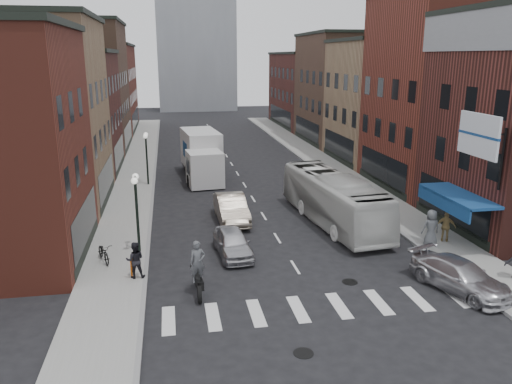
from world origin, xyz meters
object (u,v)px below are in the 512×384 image
streetlamp_far (146,149)px  sedan_left_near (233,243)px  transit_bus (333,199)px  parked_bicycle (104,252)px  ped_right_c (431,228)px  motorcycle_rider (198,270)px  bike_rack (132,265)px  box_truck (202,156)px  ped_right_b (446,226)px  curb_car (460,276)px  streetlamp_near (136,199)px  ped_left_solo (135,260)px  billboard_sign (480,136)px  sedan_left_far (231,208)px

streetlamp_far → sedan_left_near: bearing=-72.8°
transit_bus → streetlamp_far: bearing=129.4°
parked_bicycle → ped_right_c: ped_right_c is taller
motorcycle_rider → sedan_left_near: (1.98, 4.01, -0.45)m
streetlamp_far → bike_rack: bearing=-90.7°
box_truck → ped_right_b: box_truck is taller
transit_bus → curb_car: (2.49, -9.54, -0.84)m
streetlamp_near → ped_left_solo: 3.70m
streetlamp_near → ped_left_solo: size_ratio=2.45×
billboard_sign → transit_bus: (-4.76, 6.46, -4.63)m
streetlamp_near → ped_left_solo: (0.00, -3.16, -1.92)m
bike_rack → curb_car: size_ratio=0.17×
streetlamp_far → ped_right_c: streetlamp_far is taller
streetlamp_near → curb_car: bearing=-25.6°
box_truck → curb_car: box_truck is taller
bike_rack → ped_right_c: (15.19, 0.94, 0.56)m
box_truck → transit_bus: bearing=-68.0°
ped_left_solo → ped_right_b: ped_left_solo is taller
billboard_sign → streetlamp_far: (-15.99, 17.50, -3.22)m
curb_car → ped_left_solo: size_ratio=2.75×
billboard_sign → sedan_left_far: 14.34m
curb_car → ped_right_c: 5.00m
bike_rack → sedan_left_near: size_ratio=0.20×
sedan_left_near → parked_bicycle: sedan_left_near is taller
sedan_left_near → ped_right_c: bearing=-9.0°
sedan_left_far → box_truck: bearing=93.5°
box_truck → motorcycle_rider: 20.94m
transit_bus → sedan_left_far: 6.17m
streetlamp_near → transit_bus: streetlamp_near is taller
sedan_left_far → streetlamp_far: bearing=117.6°
streetlamp_far → sedan_left_near: 15.86m
streetlamp_near → bike_rack: size_ratio=5.14×
ped_right_c → motorcycle_rider: bearing=13.7°
box_truck → ped_right_b: 20.87m
box_truck → curb_car: (9.39, -22.43, -1.19)m
sedan_left_near → transit_bus: bearing=26.2°
bike_rack → transit_bus: size_ratio=0.07×
bike_rack → sedan_left_far: sedan_left_far is taller
motorcycle_rider → ped_left_solo: motorcycle_rider is taller
parked_bicycle → billboard_sign: bearing=-29.0°
billboard_sign → ped_left_solo: bearing=178.8°
bike_rack → box_truck: bearing=76.3°
streetlamp_near → ped_right_c: streetlamp_near is taller
billboard_sign → ped_right_b: bearing=87.9°
bike_rack → streetlamp_near: bearing=85.8°
bike_rack → transit_bus: 12.79m
curb_car → ped_left_solo: 14.14m
ped_right_b → ped_right_c: (-1.08, -0.37, 0.13)m
streetlamp_near → bike_rack: (-0.20, -2.70, -2.36)m
box_truck → parked_bicycle: 17.93m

